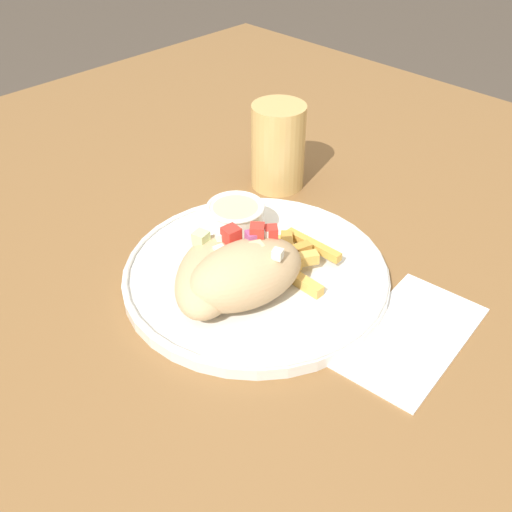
% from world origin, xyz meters
% --- Properties ---
extents(table, '(1.34, 1.34, 0.72)m').
position_xyz_m(table, '(0.00, 0.00, 0.65)').
color(table, brown).
rests_on(table, ground_plane).
extents(napkin, '(0.18, 0.11, 0.00)m').
position_xyz_m(napkin, '(0.03, -0.22, 0.72)').
color(napkin, white).
rests_on(napkin, table).
extents(plate, '(0.30, 0.30, 0.02)m').
position_xyz_m(plate, '(-0.02, -0.04, 0.73)').
color(plate, white).
rests_on(plate, table).
extents(pita_sandwich_near, '(0.14, 0.11, 0.07)m').
position_xyz_m(pita_sandwich_near, '(-0.05, -0.07, 0.76)').
color(pita_sandwich_near, tan).
rests_on(pita_sandwich_near, plate).
extents(pita_sandwich_far, '(0.15, 0.14, 0.06)m').
position_xyz_m(pita_sandwich_far, '(-0.07, -0.03, 0.76)').
color(pita_sandwich_far, tan).
rests_on(pita_sandwich_far, plate).
extents(fries_pile, '(0.10, 0.13, 0.02)m').
position_xyz_m(fries_pile, '(0.01, -0.05, 0.74)').
color(fries_pile, gold).
rests_on(fries_pile, plate).
extents(sauce_ramekin, '(0.07, 0.07, 0.04)m').
position_xyz_m(sauce_ramekin, '(0.02, 0.02, 0.76)').
color(sauce_ramekin, white).
rests_on(sauce_ramekin, plate).
extents(water_glass, '(0.07, 0.07, 0.12)m').
position_xyz_m(water_glass, '(0.16, 0.09, 0.77)').
color(water_glass, tan).
rests_on(water_glass, table).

